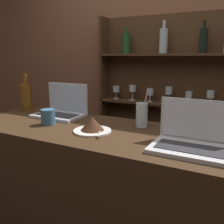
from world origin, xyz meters
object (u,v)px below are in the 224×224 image
(wine_bottle_amber, at_px, (26,97))
(coffee_cup, at_px, (48,117))
(water_glass, at_px, (142,115))
(laptop_near, at_px, (62,109))
(laptop_far, at_px, (194,139))
(cake_plate, at_px, (92,126))

(wine_bottle_amber, relative_size, coffee_cup, 3.00)
(water_glass, bearing_deg, laptop_near, 179.96)
(laptop_far, xyz_separation_m, coffee_cup, (-0.85, 0.02, 0.00))
(laptop_near, height_order, cake_plate, laptop_near)
(laptop_far, xyz_separation_m, wine_bottle_amber, (-1.26, 0.25, 0.06))
(water_glass, relative_size, coffee_cup, 2.31)
(laptop_near, height_order, wine_bottle_amber, wine_bottle_amber)
(cake_plate, bearing_deg, laptop_near, 150.20)
(laptop_far, distance_m, coffee_cup, 0.85)
(cake_plate, bearing_deg, coffee_cup, 178.58)
(wine_bottle_amber, bearing_deg, cake_plate, -18.10)
(laptop_far, distance_m, cake_plate, 0.53)
(laptop_near, height_order, coffee_cup, laptop_near)
(cake_plate, bearing_deg, laptop_far, -1.20)
(water_glass, relative_size, wine_bottle_amber, 0.77)
(cake_plate, xyz_separation_m, water_glass, (0.20, 0.22, 0.04))
(cake_plate, xyz_separation_m, coffee_cup, (-0.32, 0.01, 0.01))
(water_glass, xyz_separation_m, coffee_cup, (-0.52, -0.21, -0.02))
(laptop_near, distance_m, cake_plate, 0.44)
(laptop_near, distance_m, laptop_far, 0.95)
(water_glass, height_order, coffee_cup, water_glass)
(laptop_near, bearing_deg, coffee_cup, -72.31)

